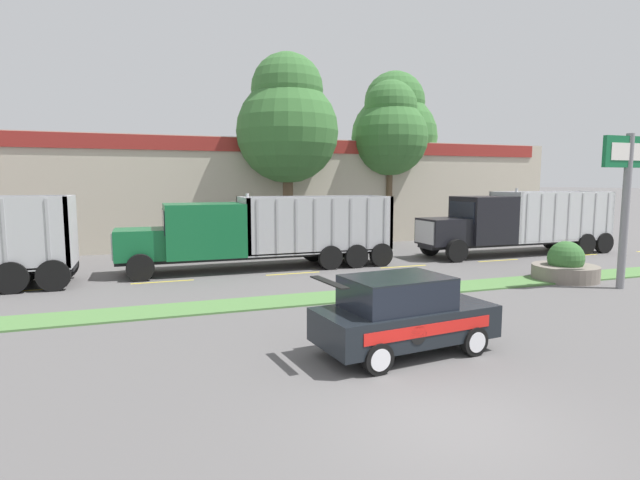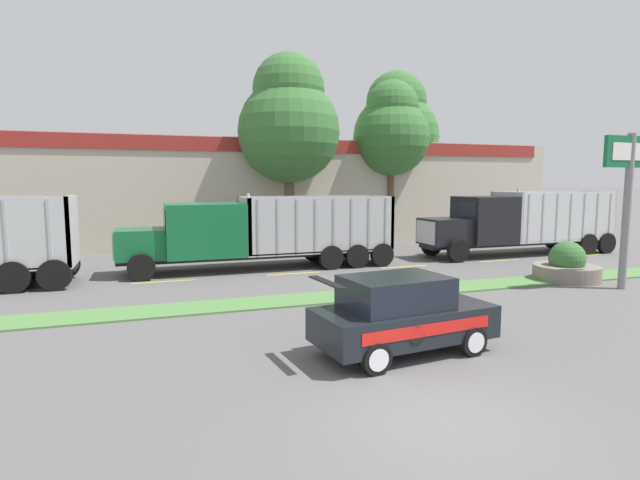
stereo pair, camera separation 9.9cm
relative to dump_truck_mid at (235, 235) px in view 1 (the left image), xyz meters
The scene contains 17 objects.
ground_plane 15.46m from the dump_truck_mid, 86.82° to the right, with size 600.00×600.00×0.00m, color #5B5959.
grass_verge 6.74m from the dump_truck_mid, 82.53° to the right, with size 120.00×1.65×0.06m, color #517F42.
centre_line_3 8.92m from the dump_truck_mid, 169.00° to the right, with size 2.40×0.14×0.01m, color yellow.
centre_line_4 3.96m from the dump_truck_mid, 152.47° to the right, with size 2.40×0.14×0.01m, color yellow.
centre_line_5 3.18m from the dump_truck_mid, 37.46° to the right, with size 2.40×0.14×0.01m, color yellow.
centre_line_6 7.93m from the dump_truck_mid, 12.45° to the right, with size 2.40×0.14×0.01m, color yellow.
centre_line_7 13.19m from the dump_truck_mid, ahead, with size 2.40×0.14×0.01m, color yellow.
centre_line_8 18.53m from the dump_truck_mid, ahead, with size 2.40×0.14×0.01m, color yellow.
dump_truck_mid is the anchor object (origin of this frame).
dump_truck_trail 14.26m from the dump_truck_mid, ahead, with size 11.38×2.74×3.63m.
rally_car 12.33m from the dump_truck_mid, 81.99° to the right, with size 4.35×2.31×1.85m.
store_sign_post 15.66m from the dump_truck_mid, 33.96° to the right, with size 2.42×0.28×5.69m.
stone_planter 13.94m from the dump_truck_mid, 28.75° to the right, with size 2.55×2.55×1.59m.
store_building_backdrop 14.07m from the dump_truck_mid, 71.22° to the left, with size 38.54×12.10×6.56m.
tree_behind_left 9.45m from the dump_truck_mid, 55.65° to the left, with size 5.92×5.92×11.28m.
tree_behind_centre 14.50m from the dump_truck_mid, 32.07° to the left, with size 4.83×4.83×10.40m.
tree_behind_right 17.47m from the dump_truck_mid, 37.09° to the left, with size 6.05×6.05×11.62m.
Camera 1 is at (-4.68, -6.77, 3.95)m, focal length 28.00 mm.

